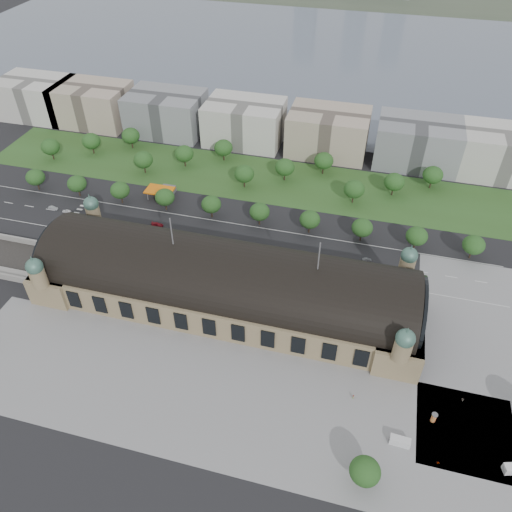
% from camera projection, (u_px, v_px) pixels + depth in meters
% --- Properties ---
extents(ground, '(900.00, 900.00, 0.00)m').
position_uv_depth(ground, '(226.00, 301.00, 200.57)').
color(ground, black).
rests_on(ground, ground).
extents(station, '(150.00, 48.40, 44.30)m').
position_uv_depth(station, '(225.00, 283.00, 193.88)').
color(station, '#8A7955').
rests_on(station, ground).
extents(plaza_south, '(190.00, 48.00, 0.12)m').
position_uv_depth(plaza_south, '(216.00, 398.00, 166.33)').
color(plaza_south, gray).
rests_on(plaza_south, ground).
extents(plaza_east, '(56.00, 100.00, 0.12)m').
position_uv_depth(plaza_east, '(498.00, 353.00, 180.56)').
color(plaza_east, gray).
rests_on(plaza_east, ground).
extents(road_slab, '(260.00, 26.00, 0.10)m').
position_uv_depth(road_slab, '(210.00, 237.00, 232.35)').
color(road_slab, black).
rests_on(road_slab, ground).
extents(grass_belt, '(300.00, 45.00, 0.10)m').
position_uv_depth(grass_belt, '(251.00, 178.00, 271.75)').
color(grass_belt, '#305321').
rests_on(grass_belt, ground).
extents(petrol_station, '(14.00, 13.00, 5.05)m').
position_uv_depth(petrol_station, '(164.00, 190.00, 257.05)').
color(petrol_station, orange).
rests_on(petrol_station, ground).
extents(lake, '(700.00, 320.00, 0.08)m').
position_uv_depth(lake, '(332.00, 55.00, 419.32)').
color(lake, slate).
rests_on(lake, ground).
extents(office_0, '(45.00, 32.00, 24.00)m').
position_uv_depth(office_0, '(37.00, 98.00, 323.43)').
color(office_0, silver).
rests_on(office_0, ground).
extents(office_1, '(45.00, 32.00, 24.00)m').
position_uv_depth(office_1, '(93.00, 104.00, 315.65)').
color(office_1, tan).
rests_on(office_1, ground).
extents(office_2, '(45.00, 32.00, 24.00)m').
position_uv_depth(office_2, '(166.00, 113.00, 305.94)').
color(office_2, gray).
rests_on(office_2, ground).
extents(office_3, '(45.00, 32.00, 24.00)m').
position_uv_depth(office_3, '(244.00, 122.00, 296.22)').
color(office_3, silver).
rests_on(office_3, ground).
extents(office_4, '(45.00, 32.00, 24.00)m').
position_uv_depth(office_4, '(328.00, 132.00, 286.51)').
color(office_4, tan).
rests_on(office_4, ground).
extents(office_5, '(45.00, 32.00, 24.00)m').
position_uv_depth(office_5, '(418.00, 143.00, 276.79)').
color(office_5, gray).
rests_on(office_5, ground).
extents(office_6, '(45.00, 32.00, 24.00)m').
position_uv_depth(office_6, '(504.00, 153.00, 268.05)').
color(office_6, silver).
rests_on(office_6, ground).
extents(tree_row_0, '(9.60, 9.60, 11.52)m').
position_uv_depth(tree_row_0, '(35.00, 177.00, 257.96)').
color(tree_row_0, '#2D2116').
rests_on(tree_row_0, ground).
extents(tree_row_1, '(9.60, 9.60, 11.52)m').
position_uv_depth(tree_row_1, '(77.00, 184.00, 253.30)').
color(tree_row_1, '#2D2116').
rests_on(tree_row_1, ground).
extents(tree_row_2, '(9.60, 9.60, 11.52)m').
position_uv_depth(tree_row_2, '(120.00, 190.00, 248.64)').
color(tree_row_2, '#2D2116').
rests_on(tree_row_2, ground).
extents(tree_row_3, '(9.60, 9.60, 11.52)m').
position_uv_depth(tree_row_3, '(165.00, 197.00, 243.97)').
color(tree_row_3, '#2D2116').
rests_on(tree_row_3, ground).
extents(tree_row_4, '(9.60, 9.60, 11.52)m').
position_uv_depth(tree_row_4, '(211.00, 204.00, 239.31)').
color(tree_row_4, '#2D2116').
rests_on(tree_row_4, ground).
extents(tree_row_5, '(9.60, 9.60, 11.52)m').
position_uv_depth(tree_row_5, '(260.00, 212.00, 234.64)').
color(tree_row_5, '#2D2116').
rests_on(tree_row_5, ground).
extents(tree_row_6, '(9.60, 9.60, 11.52)m').
position_uv_depth(tree_row_6, '(310.00, 220.00, 229.98)').
color(tree_row_6, '#2D2116').
rests_on(tree_row_6, ground).
extents(tree_row_7, '(9.60, 9.60, 11.52)m').
position_uv_depth(tree_row_7, '(362.00, 228.00, 225.32)').
color(tree_row_7, '#2D2116').
rests_on(tree_row_7, ground).
extents(tree_row_8, '(9.60, 9.60, 11.52)m').
position_uv_depth(tree_row_8, '(417.00, 236.00, 220.65)').
color(tree_row_8, '#2D2116').
rests_on(tree_row_8, ground).
extents(tree_row_9, '(9.60, 9.60, 11.52)m').
position_uv_depth(tree_row_9, '(474.00, 245.00, 215.99)').
color(tree_row_9, '#2D2116').
rests_on(tree_row_9, ground).
extents(tree_belt_0, '(10.40, 10.40, 12.48)m').
position_uv_depth(tree_belt_0, '(50.00, 147.00, 281.52)').
color(tree_belt_0, '#2D2116').
rests_on(tree_belt_0, ground).
extents(tree_belt_1, '(10.40, 10.40, 12.48)m').
position_uv_depth(tree_belt_1, '(91.00, 141.00, 286.64)').
color(tree_belt_1, '#2D2116').
rests_on(tree_belt_1, ground).
extents(tree_belt_2, '(10.40, 10.40, 12.48)m').
position_uv_depth(tree_belt_2, '(131.00, 136.00, 291.76)').
color(tree_belt_2, '#2D2116').
rests_on(tree_belt_2, ground).
extents(tree_belt_3, '(10.40, 10.40, 12.48)m').
position_uv_depth(tree_belt_3, '(143.00, 160.00, 270.45)').
color(tree_belt_3, '#2D2116').
rests_on(tree_belt_3, ground).
extents(tree_belt_4, '(10.40, 10.40, 12.48)m').
position_uv_depth(tree_belt_4, '(184.00, 154.00, 275.56)').
color(tree_belt_4, '#2D2116').
rests_on(tree_belt_4, ground).
extents(tree_belt_5, '(10.40, 10.40, 12.48)m').
position_uv_depth(tree_belt_5, '(223.00, 148.00, 280.68)').
color(tree_belt_5, '#2D2116').
rests_on(tree_belt_5, ground).
extents(tree_belt_6, '(10.40, 10.40, 12.48)m').
position_uv_depth(tree_belt_6, '(244.00, 174.00, 259.37)').
color(tree_belt_6, '#2D2116').
rests_on(tree_belt_6, ground).
extents(tree_belt_7, '(10.40, 10.40, 12.48)m').
position_uv_depth(tree_belt_7, '(285.00, 167.00, 264.49)').
color(tree_belt_7, '#2D2116').
rests_on(tree_belt_7, ground).
extents(tree_belt_8, '(10.40, 10.40, 12.48)m').
position_uv_depth(tree_belt_8, '(324.00, 161.00, 269.60)').
color(tree_belt_8, '#2D2116').
rests_on(tree_belt_8, ground).
extents(tree_belt_9, '(10.40, 10.40, 12.48)m').
position_uv_depth(tree_belt_9, '(354.00, 189.00, 248.29)').
color(tree_belt_9, '#2D2116').
rests_on(tree_belt_9, ground).
extents(tree_belt_10, '(10.40, 10.40, 12.48)m').
position_uv_depth(tree_belt_10, '(394.00, 182.00, 253.41)').
color(tree_belt_10, '#2D2116').
rests_on(tree_belt_10, ground).
extents(tree_belt_11, '(10.40, 10.40, 12.48)m').
position_uv_depth(tree_belt_11, '(433.00, 175.00, 258.53)').
color(tree_belt_11, '#2D2116').
rests_on(tree_belt_11, ground).
extents(tree_plaza_s, '(9.00, 9.00, 10.64)m').
position_uv_depth(tree_plaza_s, '(365.00, 471.00, 140.44)').
color(tree_plaza_s, '#2D2116').
rests_on(tree_plaza_s, ground).
extents(traffic_car_0, '(4.42, 2.07, 1.47)m').
position_uv_depth(traffic_car_0, '(67.00, 211.00, 246.61)').
color(traffic_car_0, white).
rests_on(traffic_car_0, ground).
extents(traffic_car_1, '(4.86, 1.77, 1.59)m').
position_uv_depth(traffic_car_1, '(53.00, 208.00, 248.53)').
color(traffic_car_1, '#909498').
rests_on(traffic_car_1, ground).
extents(traffic_car_2, '(4.99, 2.68, 1.33)m').
position_uv_depth(traffic_car_2, '(121.00, 232.00, 233.63)').
color(traffic_car_2, black).
rests_on(traffic_car_2, ground).
extents(traffic_car_3, '(5.79, 2.64, 1.64)m').
position_uv_depth(traffic_car_3, '(157.00, 225.00, 238.06)').
color(traffic_car_3, maroon).
rests_on(traffic_car_3, ground).
extents(traffic_car_4, '(4.75, 2.35, 1.56)m').
position_uv_depth(traffic_car_4, '(294.00, 261.00, 218.17)').
color(traffic_car_4, '#16203F').
rests_on(traffic_car_4, ground).
extents(traffic_car_5, '(4.09, 1.88, 1.30)m').
position_uv_depth(traffic_car_5, '(367.00, 260.00, 218.88)').
color(traffic_car_5, '#5C5D64').
rests_on(traffic_car_5, ground).
extents(traffic_car_6, '(5.01, 2.50, 1.36)m').
position_uv_depth(traffic_car_6, '(386.00, 281.00, 208.29)').
color(traffic_car_6, silver).
rests_on(traffic_car_6, ground).
extents(parked_car_0, '(4.38, 3.24, 1.38)m').
position_uv_depth(parked_car_0, '(100.00, 241.00, 228.59)').
color(parked_car_0, black).
rests_on(parked_car_0, ground).
extents(parked_car_1, '(6.13, 4.67, 1.55)m').
position_uv_depth(parked_car_1, '(144.00, 249.00, 224.32)').
color(parked_car_1, maroon).
rests_on(parked_car_1, ground).
extents(parked_car_2, '(5.55, 4.09, 1.49)m').
position_uv_depth(parked_car_2, '(149.00, 244.00, 227.12)').
color(parked_car_2, '#191947').
rests_on(parked_car_2, ground).
extents(parked_car_3, '(4.38, 2.97, 1.39)m').
position_uv_depth(parked_car_3, '(162.00, 246.00, 225.97)').
color(parked_car_3, '#56575E').
rests_on(parked_car_3, ground).
extents(parked_car_4, '(4.24, 3.50, 1.36)m').
position_uv_depth(parked_car_4, '(191.00, 251.00, 223.20)').
color(parked_car_4, silver).
rests_on(parked_car_4, ground).
extents(parked_car_5, '(5.44, 5.05, 1.42)m').
position_uv_depth(parked_car_5, '(204.00, 253.00, 222.01)').
color(parked_car_5, '#919499').
rests_on(parked_car_5, ground).
extents(parked_car_6, '(5.62, 4.97, 1.56)m').
position_uv_depth(parked_car_6, '(187.00, 251.00, 223.32)').
color(parked_car_6, black).
rests_on(parked_car_6, ground).
extents(bus_west, '(10.59, 2.95, 2.92)m').
position_uv_depth(bus_west, '(226.00, 253.00, 221.15)').
color(bus_west, red).
rests_on(bus_west, ground).
extents(bus_mid, '(13.45, 3.89, 3.70)m').
position_uv_depth(bus_mid, '(252.00, 249.00, 222.49)').
color(bus_mid, beige).
rests_on(bus_mid, ground).
extents(bus_east, '(10.93, 3.35, 3.00)m').
position_uv_depth(bus_east, '(308.00, 259.00, 217.74)').
color(bus_east, silver).
rests_on(bus_east, ground).
extents(van_south, '(6.39, 2.83, 2.72)m').
position_uv_depth(van_south, '(399.00, 441.00, 153.25)').
color(van_south, silver).
rests_on(van_south, ground).
extents(advertising_column, '(1.94, 1.94, 3.68)m').
position_uv_depth(advertising_column, '(434.00, 417.00, 158.73)').
color(advertising_column, '#DA3649').
rests_on(advertising_column, ground).
extents(pedestrian_0, '(0.96, 0.73, 1.75)m').
position_uv_depth(pedestrian_0, '(353.00, 397.00, 165.69)').
color(pedestrian_0, gray).
rests_on(pedestrian_0, ground).
extents(pedestrian_2, '(0.99, 0.99, 1.83)m').
position_uv_depth(pedestrian_2, '(463.00, 399.00, 164.96)').
color(pedestrian_2, gray).
rests_on(pedestrian_2, ground).
extents(pedestrian_3, '(1.21, 0.83, 1.89)m').
position_uv_depth(pedestrian_3, '(438.00, 463.00, 148.34)').
color(pedestrian_3, gray).
rests_on(pedestrian_3, ground).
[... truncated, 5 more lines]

